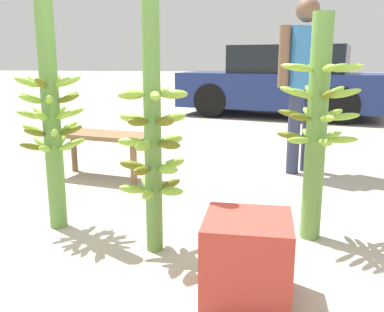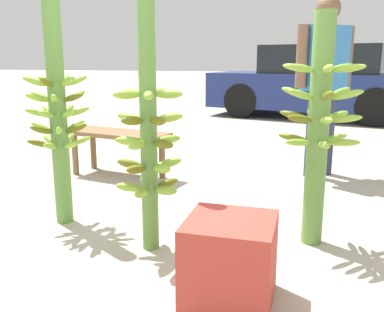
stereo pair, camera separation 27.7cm
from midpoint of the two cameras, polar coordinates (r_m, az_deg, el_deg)
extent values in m
plane|color=#A89E8C|center=(2.59, -1.43, -13.34)|extent=(80.00, 80.00, 0.00)
cylinder|color=#5B8C3D|center=(3.02, -14.96, 5.27)|extent=(0.12, 0.12, 1.54)
ellipsoid|color=#84B238|center=(2.99, -17.76, 9.44)|extent=(0.16, 0.13, 0.09)
ellipsoid|color=#5D6216|center=(2.88, -16.27, 9.44)|extent=(0.06, 0.17, 0.09)
ellipsoid|color=#84B238|center=(2.89, -13.63, 9.60)|extent=(0.17, 0.10, 0.09)
ellipsoid|color=#84B238|center=(3.02, -12.69, 9.76)|extent=(0.16, 0.13, 0.09)
ellipsoid|color=#84B238|center=(3.12, -14.24, 9.77)|extent=(0.06, 0.17, 0.09)
ellipsoid|color=#84B238|center=(3.11, -16.69, 9.61)|extent=(0.17, 0.10, 0.09)
ellipsoid|color=#84B238|center=(2.95, -17.43, 7.40)|extent=(0.13, 0.16, 0.09)
ellipsoid|color=#84B238|center=(2.87, -15.28, 7.41)|extent=(0.11, 0.17, 0.09)
ellipsoid|color=#5D6216|center=(2.93, -12.93, 7.63)|extent=(0.17, 0.05, 0.09)
ellipsoid|color=#84B238|center=(3.07, -12.85, 7.84)|extent=(0.13, 0.16, 0.09)
ellipsoid|color=#84B238|center=(3.14, -14.93, 7.84)|extent=(0.11, 0.17, 0.09)
ellipsoid|color=#84B238|center=(3.08, -17.16, 7.62)|extent=(0.17, 0.05, 0.09)
ellipsoid|color=#84B238|center=(2.90, -13.63, 5.48)|extent=(0.17, 0.12, 0.09)
ellipsoid|color=#84B238|center=(3.02, -12.45, 5.81)|extent=(0.17, 0.12, 0.09)
ellipsoid|color=#84B238|center=(3.13, -13.79, 5.98)|extent=(0.05, 0.17, 0.09)
ellipsoid|color=#84B238|center=(3.13, -16.24, 5.83)|extent=(0.17, 0.12, 0.09)
ellipsoid|color=#84B238|center=(3.02, -17.52, 5.51)|extent=(0.17, 0.12, 0.09)
ellipsoid|color=#84B238|center=(2.90, -16.27, 5.32)|extent=(0.05, 0.17, 0.09)
ellipsoid|color=#84B238|center=(2.90, -14.73, 3.27)|extent=(0.13, 0.16, 0.10)
ellipsoid|color=#5D6216|center=(2.97, -12.60, 3.60)|extent=(0.17, 0.05, 0.10)
ellipsoid|color=#84B238|center=(3.10, -12.83, 3.96)|extent=(0.11, 0.17, 0.10)
ellipsoid|color=#84B238|center=(3.16, -14.99, 4.00)|extent=(0.13, 0.16, 0.10)
ellipsoid|color=#84B238|center=(3.09, -17.04, 3.69)|extent=(0.17, 0.05, 0.10)
ellipsoid|color=#5D6216|center=(2.96, -17.00, 3.32)|extent=(0.11, 0.17, 0.10)
ellipsoid|color=#84B238|center=(3.17, -13.73, 2.21)|extent=(0.06, 0.17, 0.09)
ellipsoid|color=#84B238|center=(3.16, -16.14, 2.04)|extent=(0.17, 0.11, 0.09)
ellipsoid|color=#5D6216|center=(3.04, -17.26, 1.57)|extent=(0.16, 0.13, 0.09)
ellipsoid|color=#84B238|center=(2.93, -15.87, 1.26)|extent=(0.06, 0.17, 0.09)
ellipsoid|color=#84B238|center=(2.94, -13.28, 1.44)|extent=(0.17, 0.11, 0.09)
ellipsoid|color=#84B238|center=(3.06, -12.27, 1.92)|extent=(0.16, 0.13, 0.09)
cylinder|color=#5B8C3D|center=(2.48, -2.67, 3.88)|extent=(0.10, 0.10, 1.51)
ellipsoid|color=#84B238|center=(2.57, -1.25, 8.48)|extent=(0.09, 0.17, 0.06)
ellipsoid|color=#84B238|center=(2.56, -4.58, 8.42)|extent=(0.16, 0.13, 0.06)
ellipsoid|color=#84B238|center=(2.42, -5.49, 8.15)|extent=(0.15, 0.14, 0.06)
ellipsoid|color=#84B238|center=(2.34, -2.46, 8.05)|extent=(0.11, 0.17, 0.06)
ellipsoid|color=#84B238|center=(2.44, 0.19, 8.25)|extent=(0.16, 0.07, 0.06)
ellipsoid|color=#5D6216|center=(2.39, -4.73, 4.68)|extent=(0.12, 0.17, 0.07)
ellipsoid|color=#5D6216|center=(2.37, -1.20, 4.66)|extent=(0.16, 0.15, 0.07)
ellipsoid|color=#84B238|center=(2.50, 0.13, 5.10)|extent=(0.17, 0.13, 0.07)
ellipsoid|color=#84B238|center=(2.60, -2.36, 5.37)|extent=(0.08, 0.17, 0.07)
ellipsoid|color=#84B238|center=(2.53, -5.27, 5.13)|extent=(0.17, 0.07, 0.07)
ellipsoid|color=#84B238|center=(2.53, -5.46, 2.01)|extent=(0.17, 0.07, 0.06)
ellipsoid|color=#84B238|center=(2.39, -4.10, 1.43)|extent=(0.08, 0.17, 0.06)
ellipsoid|color=#5D6216|center=(2.41, -0.61, 1.56)|extent=(0.17, 0.12, 0.06)
ellipsoid|color=#84B238|center=(2.55, -0.10, 2.19)|extent=(0.15, 0.15, 0.06)
ellipsoid|color=#84B238|center=(2.62, -3.00, 2.45)|extent=(0.12, 0.17, 0.06)
ellipsoid|color=#5D6216|center=(2.57, -5.29, -1.07)|extent=(0.17, 0.06, 0.08)
ellipsoid|color=#5D6216|center=(2.43, -4.28, -1.83)|extent=(0.10, 0.17, 0.08)
ellipsoid|color=#84B238|center=(2.44, -0.83, -1.77)|extent=(0.17, 0.14, 0.08)
ellipsoid|color=#84B238|center=(2.57, 0.00, -0.98)|extent=(0.16, 0.14, 0.08)
ellipsoid|color=#84B238|center=(2.65, -2.70, -0.58)|extent=(0.10, 0.17, 0.08)
ellipsoid|color=#84B238|center=(2.50, -0.31, -4.70)|extent=(0.17, 0.10, 0.07)
ellipsoid|color=#5D6216|center=(2.64, -0.34, -3.75)|extent=(0.14, 0.16, 0.07)
ellipsoid|color=#84B238|center=(2.68, -3.34, -3.48)|extent=(0.14, 0.17, 0.07)
ellipsoid|color=#84B238|center=(2.57, -5.38, -4.21)|extent=(0.17, 0.10, 0.07)
ellipsoid|color=#84B238|center=(2.45, -3.58, -5.02)|extent=(0.06, 0.17, 0.07)
cylinder|color=#5B8C3D|center=(2.73, 19.28, 2.93)|extent=(0.13, 0.13, 1.41)
ellipsoid|color=#84B238|center=(2.59, 17.42, 11.11)|extent=(0.17, 0.16, 0.07)
ellipsoid|color=#84B238|center=(2.54, 20.75, 10.86)|extent=(0.08, 0.20, 0.07)
ellipsoid|color=#84B238|center=(2.66, 23.10, 10.71)|extent=(0.20, 0.10, 0.07)
ellipsoid|color=#84B238|center=(2.80, 22.15, 10.85)|extent=(0.17, 0.16, 0.07)
ellipsoid|color=#5D6216|center=(2.84, 19.10, 11.09)|extent=(0.08, 0.20, 0.07)
ellipsoid|color=#84B238|center=(2.74, 16.75, 11.21)|extent=(0.20, 0.10, 0.07)
ellipsoid|color=#84B238|center=(2.67, 22.81, 7.53)|extent=(0.20, 0.10, 0.09)
ellipsoid|color=#84B238|center=(2.81, 21.74, 7.83)|extent=(0.17, 0.16, 0.09)
ellipsoid|color=#84B238|center=(2.84, 18.73, 8.10)|extent=(0.09, 0.20, 0.09)
ellipsoid|color=#84B238|center=(2.74, 16.54, 8.09)|extent=(0.20, 0.10, 0.09)
ellipsoid|color=#84B238|center=(2.59, 17.37, 7.81)|extent=(0.17, 0.16, 0.09)
ellipsoid|color=#5D6216|center=(2.56, 20.65, 7.51)|extent=(0.09, 0.20, 0.09)
ellipsoid|color=#84B238|center=(2.83, 21.49, 5.04)|extent=(0.17, 0.17, 0.07)
ellipsoid|color=#84B238|center=(2.86, 18.47, 5.33)|extent=(0.09, 0.20, 0.07)
ellipsoid|color=#5D6216|center=(2.75, 16.31, 5.20)|extent=(0.20, 0.09, 0.07)
ellipsoid|color=#5D6216|center=(2.60, 17.18, 4.75)|extent=(0.17, 0.17, 0.07)
ellipsoid|color=#84B238|center=(2.57, 20.48, 4.43)|extent=(0.09, 0.20, 0.07)
ellipsoid|color=#84B238|center=(2.69, 22.60, 4.58)|extent=(0.20, 0.09, 0.07)
ellipsoid|color=#84B238|center=(2.59, 20.19, 1.35)|extent=(0.09, 0.20, 0.06)
ellipsoid|color=#84B238|center=(2.71, 22.36, 1.63)|extent=(0.20, 0.09, 0.06)
ellipsoid|color=#84B238|center=(2.85, 21.31, 2.22)|extent=(0.17, 0.16, 0.06)
ellipsoid|color=#84B238|center=(2.88, 18.32, 2.56)|extent=(0.09, 0.20, 0.06)
ellipsoid|color=#5D6216|center=(2.77, 16.13, 2.33)|extent=(0.20, 0.09, 0.06)
ellipsoid|color=#84B238|center=(2.62, 16.93, 1.72)|extent=(0.17, 0.16, 0.06)
cylinder|color=#2D334C|center=(4.52, 19.34, 2.93)|extent=(0.17, 0.17, 0.85)
cylinder|color=#2D334C|center=(4.39, 17.47, 2.78)|extent=(0.17, 0.17, 0.85)
cube|color=#3372B2|center=(4.39, 19.09, 12.22)|extent=(0.46, 0.43, 0.60)
cylinder|color=brown|center=(4.59, 21.66, 12.21)|extent=(0.15, 0.15, 0.57)
cylinder|color=brown|center=(4.21, 16.33, 12.61)|extent=(0.15, 0.15, 0.57)
sphere|color=brown|center=(4.42, 19.54, 18.06)|extent=(0.23, 0.23, 0.23)
cube|color=brown|center=(4.23, -8.13, 2.97)|extent=(1.10, 0.59, 0.04)
cylinder|color=brown|center=(4.63, -11.38, 0.85)|extent=(0.06, 0.06, 0.41)
cylinder|color=brown|center=(4.16, -2.12, -0.22)|extent=(0.06, 0.06, 0.41)
cylinder|color=brown|center=(4.42, -13.61, 0.18)|extent=(0.06, 0.06, 0.41)
cylinder|color=brown|center=(3.93, -4.10, -1.04)|extent=(0.06, 0.06, 0.41)
cube|color=navy|center=(9.01, 16.79, 8.33)|extent=(4.27, 2.53, 0.69)
cube|color=black|center=(8.96, 18.07, 12.16)|extent=(2.49, 2.00, 0.53)
cylinder|color=black|center=(8.64, 7.52, 7.30)|extent=(0.70, 0.34, 0.67)
cylinder|color=black|center=(10.08, 10.68, 7.95)|extent=(0.70, 0.34, 0.67)
cylinder|color=black|center=(8.10, 24.20, 5.94)|extent=(0.70, 0.34, 0.67)
cylinder|color=black|center=(9.62, 24.95, 6.78)|extent=(0.70, 0.34, 0.67)
cube|color=#B2382D|center=(2.10, 8.94, -13.73)|extent=(0.41, 0.41, 0.41)
camera|label=1|loc=(0.14, -87.14, 0.65)|focal=40.00mm
camera|label=2|loc=(0.14, 92.86, -0.65)|focal=40.00mm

